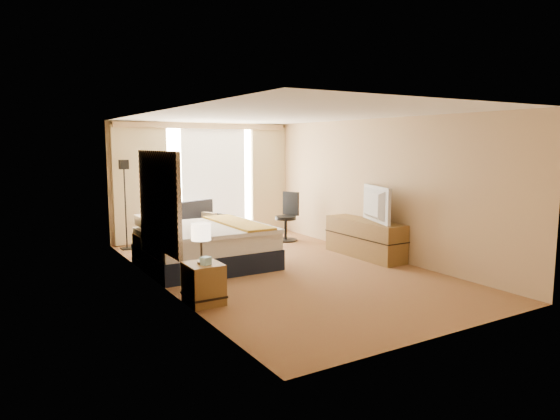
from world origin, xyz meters
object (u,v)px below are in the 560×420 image
nightstand_right (149,250)px  loveseat (197,232)px  nightstand_left (204,283)px  bed (205,245)px  desk_chair (287,219)px  television (371,204)px  lamp_left (201,233)px  media_dresser (365,238)px  floor_lamp (125,186)px  lamp_right (151,206)px

nightstand_right → loveseat: (1.31, 1.04, 0.03)m
nightstand_left → nightstand_right: 2.50m
bed → loveseat: (0.51, 1.64, -0.06)m
nightstand_right → desk_chair: 3.36m
television → nightstand_right: bearing=84.9°
lamp_left → nightstand_right: bearing=89.3°
nightstand_right → television: bearing=-24.3°
loveseat → desk_chair: 2.01m
television → media_dresser: bearing=5.1°
loveseat → television: bearing=-71.8°
desk_chair → television: 2.41m
nightstand_left → lamp_left: (-0.03, -0.03, 0.70)m
floor_lamp → lamp_left: 4.10m
floor_lamp → nightstand_right: bearing=-89.8°
loveseat → desk_chair: size_ratio=1.56×
lamp_right → television: size_ratio=0.57×
desk_chair → lamp_left: bearing=-157.0°
bed → desk_chair: bearing=27.2°
floor_lamp → desk_chair: floor_lamp is taller
loveseat → floor_lamp: floor_lamp is taller
television → lamp_left: bearing=122.6°
nightstand_left → nightstand_right: same height
nightstand_right → floor_lamp: (-0.00, 1.56, 1.01)m
loveseat → television: size_ratio=1.46×
nightstand_left → media_dresser: bearing=15.8°
media_dresser → lamp_right: 3.98m
media_dresser → floor_lamp: bearing=140.9°
nightstand_left → lamp_right: lamp_right is taller
loveseat → lamp_left: (-1.35, -3.57, 0.66)m
desk_chair → lamp_right: 3.38m
floor_lamp → television: bearing=-41.3°
television → desk_chair: bearing=28.1°
media_dresser → loveseat: loveseat is taller
floor_lamp → television: (3.65, -3.21, -0.25)m
loveseat → television: (2.34, -2.69, 0.72)m
loveseat → lamp_right: lamp_right is taller
nightstand_right → loveseat: size_ratio=0.33×
television → loveseat: bearing=60.1°
bed → lamp_left: bearing=-113.6°
lamp_right → bed: bearing=-35.2°
bed → loveseat: size_ratio=1.24×
television → nightstand_left: bearing=122.3°
nightstand_left → bed: bed is taller
nightstand_right → floor_lamp: size_ratio=0.30×
lamp_left → desk_chair: bearing=43.9°
nightstand_left → television: 3.82m
nightstand_left → floor_lamp: bearing=90.1°
loveseat → lamp_right: (-1.28, -1.10, 0.75)m
media_dresser → bed: bearing=163.6°
nightstand_right → lamp_right: size_ratio=0.84×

